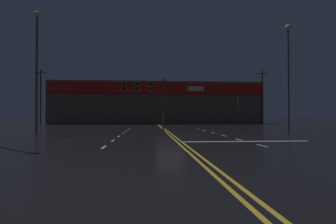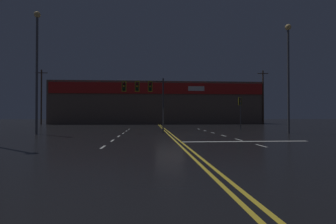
# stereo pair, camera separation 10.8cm
# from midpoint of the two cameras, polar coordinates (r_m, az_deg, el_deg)

# --- Properties ---
(ground_plane) EXTENTS (200.00, 200.00, 0.00)m
(ground_plane) POSITION_cam_midpoint_polar(r_m,az_deg,el_deg) (23.01, 0.36, -4.90)
(ground_plane) COLOR black
(road_markings) EXTENTS (12.65, 60.00, 0.01)m
(road_markings) POSITION_cam_midpoint_polar(r_m,az_deg,el_deg) (21.99, 2.44, -5.08)
(road_markings) COLOR gold
(road_markings) RESTS_ON ground
(traffic_signal_median) EXTENTS (4.38, 0.36, 5.20)m
(traffic_signal_median) POSITION_cam_midpoint_polar(r_m,az_deg,el_deg) (24.95, -5.54, 4.76)
(traffic_signal_median) COLOR #38383D
(traffic_signal_median) RESTS_ON ground
(traffic_signal_corner_northeast) EXTENTS (0.42, 0.36, 3.94)m
(traffic_signal_corner_northeast) POSITION_cam_midpoint_polar(r_m,az_deg,el_deg) (33.93, 15.31, 1.34)
(traffic_signal_corner_northeast) COLOR #38383D
(traffic_signal_corner_northeast) RESTS_ON ground
(streetlight_near_left) EXTENTS (0.56, 0.56, 10.26)m
(streetlight_near_left) POSITION_cam_midpoint_polar(r_m,az_deg,el_deg) (27.46, 24.59, 9.40)
(streetlight_near_left) COLOR #59595E
(streetlight_near_left) RESTS_ON ground
(streetlight_near_right) EXTENTS (0.56, 0.56, 10.93)m
(streetlight_near_right) POSITION_cam_midpoint_polar(r_m,az_deg,el_deg) (26.42, -26.77, 10.62)
(streetlight_near_right) COLOR #59595E
(streetlight_near_right) RESTS_ON ground
(building_backdrop) EXTENTS (42.24, 10.23, 8.43)m
(building_backdrop) POSITION_cam_midpoint_polar(r_m,az_deg,el_deg) (55.80, -2.47, 1.85)
(building_backdrop) COLOR brown
(building_backdrop) RESTS_ON ground
(utility_pole_row) EXTENTS (45.08, 0.26, 10.68)m
(utility_pole_row) POSITION_cam_midpoint_polar(r_m,az_deg,el_deg) (50.79, -2.46, 3.49)
(utility_pole_row) COLOR #4C3828
(utility_pole_row) RESTS_ON ground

